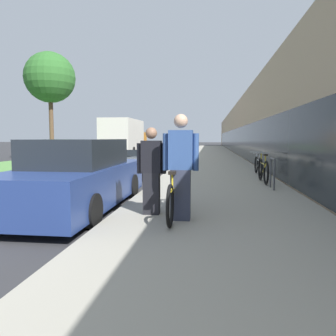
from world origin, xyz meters
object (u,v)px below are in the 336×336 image
object	(u,v)px
person_bystander	(151,171)
moving_truck	(125,138)
cruiser_bike_middle	(258,165)
parked_sedan_curbside	(79,177)
tandem_bicycle	(175,195)
bike_rack_hoop	(273,170)
person_rider	(181,167)
street_tree_far	(50,78)
vintage_roadster_curbside	(133,165)
cruiser_bike_nearest	(263,170)

from	to	relation	value
person_bystander	moving_truck	distance (m)	21.74
person_bystander	cruiser_bike_middle	size ratio (longest dim) A/B	0.93
cruiser_bike_middle	parked_sedan_curbside	xyz separation A→B (m)	(-4.61, -6.13, 0.19)
tandem_bicycle	bike_rack_hoop	size ratio (longest dim) A/B	2.73
person_rider	bike_rack_hoop	xyz separation A→B (m)	(2.19, 3.69, -0.39)
parked_sedan_curbside	moving_truck	bearing A→B (deg)	102.06
street_tree_far	bike_rack_hoop	bearing A→B (deg)	-43.41
moving_truck	tandem_bicycle	bearing A→B (deg)	-72.86
person_bystander	vintage_roadster_curbside	size ratio (longest dim) A/B	0.38
person_rider	person_bystander	bearing A→B (deg)	148.65
person_rider	cruiser_bike_nearest	xyz separation A→B (m)	(2.15, 4.97, -0.51)
cruiser_bike_middle	moving_truck	size ratio (longest dim) A/B	0.23
person_bystander	street_tree_far	distance (m)	18.10
cruiser_bike_nearest	vintage_roadster_curbside	world-z (taller)	cruiser_bike_nearest
bike_rack_hoop	person_bystander	bearing A→B (deg)	-129.42
person_rider	person_bystander	world-z (taller)	person_rider
tandem_bicycle	bike_rack_hoop	bearing A→B (deg)	55.90
tandem_bicycle	cruiser_bike_nearest	bearing A→B (deg)	64.24
bike_rack_hoop	street_tree_far	distance (m)	17.36
tandem_bicycle	parked_sedan_curbside	world-z (taller)	parked_sedan_curbside
cruiser_bike_nearest	parked_sedan_curbside	world-z (taller)	parked_sedan_curbside
person_rider	person_bystander	distance (m)	0.67
person_bystander	parked_sedan_curbside	distance (m)	1.92
person_rider	bike_rack_hoop	distance (m)	4.31
vintage_roadster_curbside	moving_truck	distance (m)	14.89
person_bystander	cruiser_bike_middle	bearing A→B (deg)	67.44
tandem_bicycle	vintage_roadster_curbside	world-z (taller)	vintage_roadster_curbside
tandem_bicycle	street_tree_far	bearing A→B (deg)	123.42
cruiser_bike_nearest	parked_sedan_curbside	bearing A→B (deg)	-139.22
bike_rack_hoop	cruiser_bike_nearest	size ratio (longest dim) A/B	0.47
vintage_roadster_curbside	cruiser_bike_nearest	bearing A→B (deg)	-23.06
cruiser_bike_middle	cruiser_bike_nearest	bearing A→B (deg)	-94.29
cruiser_bike_middle	parked_sedan_curbside	distance (m)	7.67
tandem_bicycle	moving_truck	distance (m)	21.94
person_rider	street_tree_far	world-z (taller)	street_tree_far
moving_truck	vintage_roadster_curbside	bearing A→B (deg)	-74.02
person_bystander	cruiser_bike_middle	distance (m)	7.52
cruiser_bike_nearest	cruiser_bike_middle	xyz separation A→B (m)	(0.17, 2.31, -0.02)
person_rider	moving_truck	world-z (taller)	moving_truck
person_bystander	vintage_roadster_curbside	distance (m)	6.89
parked_sedan_curbside	street_tree_far	bearing A→B (deg)	118.63
tandem_bicycle	vintage_roadster_curbside	xyz separation A→B (m)	(-2.37, 6.66, -0.05)
tandem_bicycle	moving_truck	bearing A→B (deg)	107.14
person_bystander	street_tree_far	xyz separation A→B (m)	(-9.37, 14.82, 4.50)
cruiser_bike_middle	vintage_roadster_curbside	bearing A→B (deg)	-176.02
person_rider	parked_sedan_curbside	distance (m)	2.58
cruiser_bike_nearest	moving_truck	distance (m)	18.47
cruiser_bike_middle	parked_sedan_curbside	bearing A→B (deg)	-126.92
tandem_bicycle	person_bystander	xyz separation A→B (m)	(-0.45, 0.06, 0.43)
moving_truck	parked_sedan_curbside	bearing A→B (deg)	-77.94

